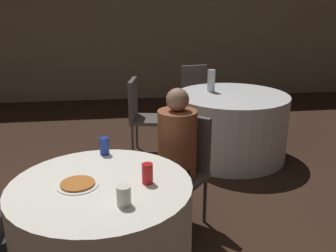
{
  "coord_description": "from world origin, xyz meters",
  "views": [
    {
      "loc": [
        0.35,
        -2.15,
        1.77
      ],
      "look_at": [
        0.73,
        0.57,
        0.85
      ],
      "focal_mm": 40.0,
      "sensor_mm": 36.0,
      "label": 1
    }
  ],
  "objects_px": {
    "chair_far_west": "(140,110)",
    "person_floral_shirt": "(172,165)",
    "chair_near_northeast": "(183,161)",
    "soda_can_red": "(147,174)",
    "chair_far_north": "(196,92)",
    "pizza_plate_near": "(78,184)",
    "bottle_far": "(211,81)",
    "table_far": "(230,126)",
    "soda_can_blue": "(104,146)",
    "table_near": "(104,239)"
  },
  "relations": [
    {
      "from": "table_far",
      "to": "person_floral_shirt",
      "type": "distance_m",
      "value": 1.73
    },
    {
      "from": "table_far",
      "to": "bottle_far",
      "type": "distance_m",
      "value": 0.58
    },
    {
      "from": "soda_can_blue",
      "to": "table_near",
      "type": "bearing_deg",
      "value": -92.09
    },
    {
      "from": "soda_can_red",
      "to": "bottle_far",
      "type": "xyz_separation_m",
      "value": [
        0.95,
        2.24,
        0.07
      ]
    },
    {
      "from": "chair_far_north",
      "to": "chair_far_west",
      "type": "xyz_separation_m",
      "value": [
        -0.85,
        -0.83,
        0.0
      ]
    },
    {
      "from": "soda_can_red",
      "to": "chair_far_north",
      "type": "bearing_deg",
      "value": 72.98
    },
    {
      "from": "table_far",
      "to": "chair_near_northeast",
      "type": "xyz_separation_m",
      "value": [
        -0.8,
        -1.32,
        0.17
      ]
    },
    {
      "from": "table_near",
      "to": "table_far",
      "type": "bearing_deg",
      "value": 55.07
    },
    {
      "from": "chair_far_west",
      "to": "soda_can_blue",
      "type": "relative_size",
      "value": 7.48
    },
    {
      "from": "person_floral_shirt",
      "to": "soda_can_blue",
      "type": "relative_size",
      "value": 9.55
    },
    {
      "from": "table_near",
      "to": "person_floral_shirt",
      "type": "relative_size",
      "value": 0.93
    },
    {
      "from": "chair_far_north",
      "to": "soda_can_red",
      "type": "distance_m",
      "value": 3.27
    },
    {
      "from": "soda_can_blue",
      "to": "bottle_far",
      "type": "distance_m",
      "value": 2.14
    },
    {
      "from": "bottle_far",
      "to": "table_far",
      "type": "bearing_deg",
      "value": -40.24
    },
    {
      "from": "chair_far_north",
      "to": "person_floral_shirt",
      "type": "distance_m",
      "value": 2.6
    },
    {
      "from": "table_near",
      "to": "chair_far_north",
      "type": "relative_size",
      "value": 1.19
    },
    {
      "from": "table_near",
      "to": "bottle_far",
      "type": "xyz_separation_m",
      "value": [
        1.22,
        2.22,
        0.51
      ]
    },
    {
      "from": "pizza_plate_near",
      "to": "soda_can_red",
      "type": "height_order",
      "value": "soda_can_red"
    },
    {
      "from": "soda_can_blue",
      "to": "chair_far_north",
      "type": "bearing_deg",
      "value": 65.31
    },
    {
      "from": "chair_far_north",
      "to": "chair_far_west",
      "type": "relative_size",
      "value": 1.0
    },
    {
      "from": "chair_near_northeast",
      "to": "bottle_far",
      "type": "distance_m",
      "value": 1.65
    },
    {
      "from": "chair_near_northeast",
      "to": "soda_can_red",
      "type": "xyz_separation_m",
      "value": [
        -0.35,
        -0.75,
        0.27
      ]
    },
    {
      "from": "chair_far_west",
      "to": "person_floral_shirt",
      "type": "bearing_deg",
      "value": 16.24
    },
    {
      "from": "table_far",
      "to": "soda_can_blue",
      "type": "bearing_deg",
      "value": -131.59
    },
    {
      "from": "person_floral_shirt",
      "to": "soda_can_blue",
      "type": "distance_m",
      "value": 0.57
    },
    {
      "from": "table_far",
      "to": "chair_far_north",
      "type": "relative_size",
      "value": 1.43
    },
    {
      "from": "bottle_far",
      "to": "person_floral_shirt",
      "type": "bearing_deg",
      "value": -113.56
    },
    {
      "from": "person_floral_shirt",
      "to": "pizza_plate_near",
      "type": "xyz_separation_m",
      "value": [
        -0.64,
        -0.59,
        0.19
      ]
    },
    {
      "from": "chair_near_northeast",
      "to": "bottle_far",
      "type": "height_order",
      "value": "bottle_far"
    },
    {
      "from": "chair_far_north",
      "to": "pizza_plate_near",
      "type": "relative_size",
      "value": 3.73
    },
    {
      "from": "table_far",
      "to": "soda_can_blue",
      "type": "distance_m",
      "value": 2.17
    },
    {
      "from": "chair_far_west",
      "to": "soda_can_red",
      "type": "distance_m",
      "value": 2.3
    },
    {
      "from": "chair_far_north",
      "to": "soda_can_blue",
      "type": "bearing_deg",
      "value": 54.66
    },
    {
      "from": "table_far",
      "to": "chair_near_northeast",
      "type": "bearing_deg",
      "value": -121.33
    },
    {
      "from": "chair_near_northeast",
      "to": "bottle_far",
      "type": "xyz_separation_m",
      "value": [
        0.6,
        1.49,
        0.34
      ]
    },
    {
      "from": "chair_far_west",
      "to": "person_floral_shirt",
      "type": "xyz_separation_m",
      "value": [
        0.13,
        -1.67,
        0.03
      ]
    },
    {
      "from": "chair_near_northeast",
      "to": "soda_can_blue",
      "type": "height_order",
      "value": "chair_near_northeast"
    },
    {
      "from": "person_floral_shirt",
      "to": "pizza_plate_near",
      "type": "height_order",
      "value": "person_floral_shirt"
    },
    {
      "from": "table_far",
      "to": "soda_can_red",
      "type": "xyz_separation_m",
      "value": [
        -1.15,
        -2.07,
        0.44
      ]
    },
    {
      "from": "chair_far_north",
      "to": "bottle_far",
      "type": "height_order",
      "value": "bottle_far"
    },
    {
      "from": "pizza_plate_near",
      "to": "soda_can_blue",
      "type": "relative_size",
      "value": 2.01
    },
    {
      "from": "chair_far_west",
      "to": "pizza_plate_near",
      "type": "bearing_deg",
      "value": -1.03
    },
    {
      "from": "chair_far_west",
      "to": "pizza_plate_near",
      "type": "relative_size",
      "value": 3.73
    },
    {
      "from": "chair_far_north",
      "to": "pizza_plate_near",
      "type": "distance_m",
      "value": 3.39
    },
    {
      "from": "table_far",
      "to": "pizza_plate_near",
      "type": "bearing_deg",
      "value": -127.32
    },
    {
      "from": "chair_near_northeast",
      "to": "soda_can_blue",
      "type": "bearing_deg",
      "value": 64.73
    },
    {
      "from": "soda_can_blue",
      "to": "chair_near_northeast",
      "type": "bearing_deg",
      "value": 23.97
    },
    {
      "from": "chair_far_north",
      "to": "person_floral_shirt",
      "type": "xyz_separation_m",
      "value": [
        -0.72,
        -2.5,
        0.03
      ]
    },
    {
      "from": "soda_can_blue",
      "to": "pizza_plate_near",
      "type": "bearing_deg",
      "value": -107.89
    },
    {
      "from": "chair_far_north",
      "to": "soda_can_red",
      "type": "relative_size",
      "value": 7.48
    }
  ]
}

